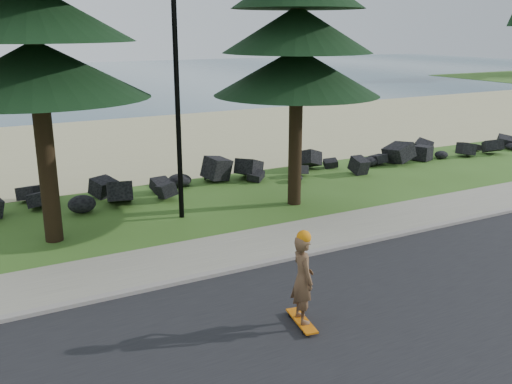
% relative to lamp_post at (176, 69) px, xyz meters
% --- Properties ---
extents(ground, '(160.00, 160.00, 0.00)m').
position_rel_lamp_post_xyz_m(ground, '(0.00, -3.20, -4.13)').
color(ground, '#33561B').
rests_on(ground, ground).
extents(road, '(160.00, 7.00, 0.02)m').
position_rel_lamp_post_xyz_m(road, '(0.00, -7.70, -4.12)').
color(road, black).
rests_on(road, ground).
extents(kerb, '(160.00, 0.20, 0.10)m').
position_rel_lamp_post_xyz_m(kerb, '(0.00, -4.10, -4.08)').
color(kerb, gray).
rests_on(kerb, ground).
extents(sidewalk, '(160.00, 2.00, 0.08)m').
position_rel_lamp_post_xyz_m(sidewalk, '(0.00, -3.00, -4.09)').
color(sidewalk, gray).
rests_on(sidewalk, ground).
extents(beach_sand, '(160.00, 15.00, 0.01)m').
position_rel_lamp_post_xyz_m(beach_sand, '(0.00, 11.30, -4.13)').
color(beach_sand, tan).
rests_on(beach_sand, ground).
extents(ocean, '(160.00, 58.00, 0.01)m').
position_rel_lamp_post_xyz_m(ocean, '(0.00, 47.80, -4.13)').
color(ocean, '#355666').
rests_on(ocean, ground).
extents(seawall_boulders, '(60.00, 2.40, 1.10)m').
position_rel_lamp_post_xyz_m(seawall_boulders, '(0.00, 2.40, -4.13)').
color(seawall_boulders, black).
rests_on(seawall_boulders, ground).
extents(lamp_post, '(0.25, 0.14, 8.14)m').
position_rel_lamp_post_xyz_m(lamp_post, '(0.00, 0.00, 0.00)').
color(lamp_post, black).
rests_on(lamp_post, ground).
extents(skateboarder, '(0.48, 1.00, 1.81)m').
position_rel_lamp_post_xyz_m(skateboarder, '(-0.30, -6.79, -3.22)').
color(skateboarder, orange).
rests_on(skateboarder, ground).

